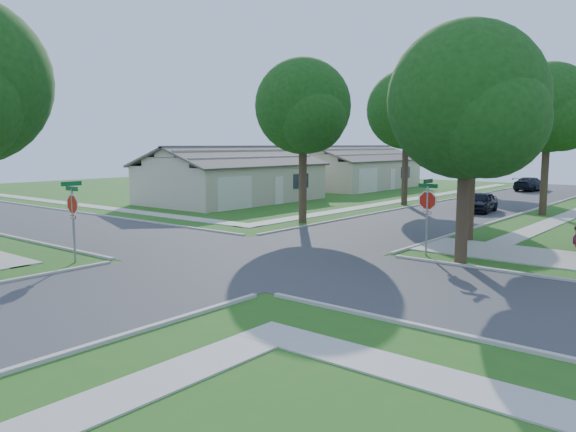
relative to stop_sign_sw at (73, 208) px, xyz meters
The scene contains 16 objects.
ground 6.95m from the stop_sign_sw, 45.00° to the left, with size 100.00×100.00×0.00m, color #265D19.
road_ns 6.95m from the stop_sign_sw, 45.00° to the left, with size 7.00×100.00×0.02m, color #333335.
sidewalk_nw 30.80m from the stop_sign_sw, 92.61° to the left, with size 1.20×40.00×0.04m, color #9E9B91.
driveway 17.38m from the stop_sign_sw, 43.12° to the left, with size 8.80×3.60×0.05m, color #9E9B91.
stop_sign_sw is the anchor object (origin of this frame).
stop_sign_ne 13.29m from the stop_sign_sw, 45.00° to the left, with size 1.05×0.80×2.98m.
tree_e_near 17.04m from the stop_sign_sw, 55.41° to the left, with size 4.97×4.80×8.28m.
tree_e_mid 27.71m from the stop_sign_sw, 69.80° to the left, with size 5.59×5.40×9.21m.
tree_w_near 14.30m from the stop_sign_sw, 89.77° to the left, with size 5.38×5.20×8.97m.
tree_w_mid 26.09m from the stop_sign_sw, 89.87° to the left, with size 5.80×5.60×9.56m.
tree_w_far 38.86m from the stop_sign_sw, 89.93° to the left, with size 4.76×4.60×8.04m.
tree_ne_corner 14.64m from the stop_sign_sw, 38.84° to the left, with size 5.80×5.60×8.66m.
house_nw_near 22.71m from the stop_sign_sw, 119.83° to the left, with size 8.42×13.60×4.23m.
house_nw_far 38.40m from the stop_sign_sw, 107.10° to the left, with size 8.42×13.60×4.23m.
car_curb_east 25.46m from the stop_sign_sw, 76.58° to the left, with size 1.53×3.81×1.30m, color black.
car_curb_west 44.20m from the stop_sign_sw, 85.46° to the left, with size 1.81×4.46×1.30m, color black.
Camera 1 is at (14.09, -15.47, 4.30)m, focal length 35.00 mm.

